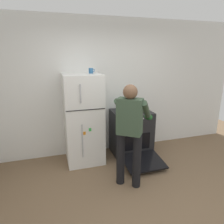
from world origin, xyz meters
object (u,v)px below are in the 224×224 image
Objects in this scene: stove_range at (131,133)px; pepper_mill at (141,104)px; person_cook at (130,127)px; red_pot at (125,109)px; refrigerator at (83,119)px; coffee_mug at (91,71)px.

pepper_mill is at bearing 35.99° from stove_range.
person_cook is 0.95m from red_pot.
refrigerator is 1.12m from person_cook.
refrigerator is 1.05m from stove_range.
pepper_mill reaches higher than stove_range.
coffee_mug reaches higher than red_pot.
stove_range is (0.97, -0.02, -0.39)m from refrigerator.
pepper_mill is at bearing 7.85° from coffee_mug.
stove_range is 1.50m from coffee_mug.
coffee_mug is 1.32m from pepper_mill.
refrigerator is at bearing 178.96° from stove_range.
stove_range is 10.89× the size of coffee_mug.
person_cook is at bearing -114.07° from stove_range.
stove_range is at bearing -4.92° from coffee_mug.
pepper_mill is (1.27, 0.20, 0.16)m from refrigerator.
person_cook is 4.42× the size of red_pot.
stove_range is at bearing 65.93° from person_cook.
refrigerator reaches higher than person_cook.
coffee_mug is (-0.63, 0.10, 0.73)m from red_pot.
person_cook is at bearing -70.30° from coffee_mug.
red_pot is 0.97m from coffee_mug.
pepper_mill reaches higher than red_pot.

